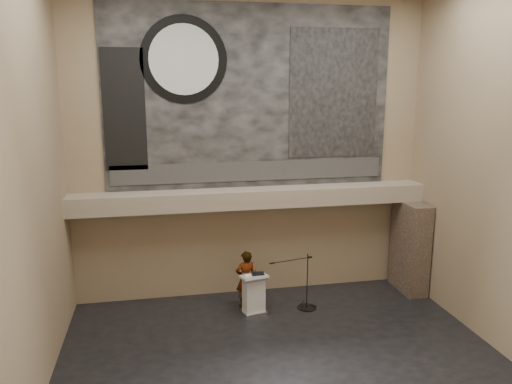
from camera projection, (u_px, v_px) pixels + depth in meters
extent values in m
plane|color=black|center=(284.00, 361.00, 11.17)|extent=(10.00, 10.00, 0.00)
cube|color=#8A7757|center=(250.00, 150.00, 14.09)|extent=(10.00, 0.02, 8.50)
cube|color=#8A7757|center=(365.00, 229.00, 6.43)|extent=(10.00, 0.02, 8.50)
cube|color=#8A7757|center=(27.00, 184.00, 9.30)|extent=(0.02, 8.00, 8.50)
cube|color=#8A7757|center=(501.00, 167.00, 11.21)|extent=(0.02, 8.00, 8.50)
cube|color=gray|center=(253.00, 198.00, 13.98)|extent=(10.00, 0.80, 0.50)
cylinder|color=#B2893D|center=(196.00, 211.00, 13.69)|extent=(0.04, 0.04, 0.06)
cylinder|color=#B2893D|center=(318.00, 205.00, 14.36)|extent=(0.04, 0.04, 0.06)
cube|color=black|center=(251.00, 98.00, 13.75)|extent=(8.00, 0.05, 5.00)
cube|color=#2E2E2E|center=(251.00, 171.00, 14.15)|extent=(7.76, 0.02, 0.55)
cylinder|color=black|center=(184.00, 60.00, 13.16)|extent=(2.30, 0.02, 2.30)
cylinder|color=silver|center=(184.00, 60.00, 13.14)|extent=(1.84, 0.02, 1.84)
cube|color=black|center=(334.00, 94.00, 14.15)|extent=(2.60, 0.02, 3.60)
cube|color=black|center=(124.00, 110.00, 13.13)|extent=(1.10, 0.02, 3.20)
cube|color=#3F3127|center=(410.00, 247.00, 14.78)|extent=(0.60, 1.40, 2.70)
cube|color=silver|center=(254.00, 312.00, 13.49)|extent=(0.69, 0.58, 0.08)
cube|color=silver|center=(254.00, 294.00, 13.38)|extent=(0.60, 0.47, 0.96)
cube|color=silver|center=(254.00, 276.00, 13.25)|extent=(0.77, 0.62, 0.13)
cube|color=black|center=(258.00, 274.00, 13.29)|extent=(0.36, 0.30, 0.04)
cube|color=white|center=(250.00, 276.00, 13.19)|extent=(0.28, 0.33, 0.00)
imported|color=silver|center=(246.00, 279.00, 13.77)|extent=(0.63, 0.46, 1.61)
cylinder|color=black|center=(307.00, 307.00, 13.81)|extent=(0.52, 0.52, 0.02)
cylinder|color=black|center=(307.00, 281.00, 13.65)|extent=(0.03, 0.03, 1.58)
cylinder|color=black|center=(290.00, 260.00, 13.29)|extent=(1.17, 0.28, 0.02)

